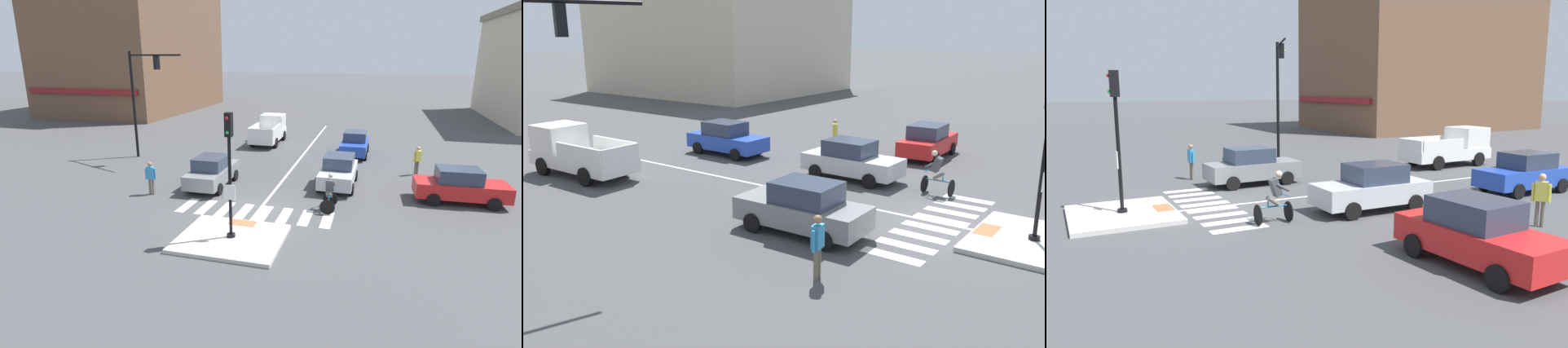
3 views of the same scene
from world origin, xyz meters
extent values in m
plane|color=#474749|center=(0.00, 0.00, 0.00)|extent=(300.00, 300.00, 0.00)
cube|color=beige|center=(0.00, -2.76, 0.07)|extent=(3.86, 3.37, 0.15)
cube|color=#DB5B38|center=(0.00, -1.43, 0.15)|extent=(1.10, 0.60, 0.01)
cylinder|color=black|center=(0.00, -2.76, 0.21)|extent=(0.32, 0.32, 0.12)
cylinder|color=black|center=(0.00, -2.76, 2.11)|extent=(0.12, 0.12, 3.68)
cube|color=white|center=(0.00, -2.84, 1.92)|extent=(0.44, 0.03, 0.56)
cube|color=black|center=(0.00, -2.76, 4.37)|extent=(0.24, 0.28, 0.84)
sphere|color=red|center=(0.00, -2.92, 4.62)|extent=(0.12, 0.12, 0.12)
sphere|color=green|center=(0.00, -2.92, 4.12)|extent=(0.12, 0.12, 0.12)
cube|color=silver|center=(-3.22, 0.17, 0.00)|extent=(0.44, 1.80, 0.01)
cube|color=silver|center=(-2.30, 0.17, 0.00)|extent=(0.44, 1.80, 0.01)
cube|color=silver|center=(-1.38, 0.17, 0.00)|extent=(0.44, 1.80, 0.01)
cube|color=silver|center=(-0.46, 0.17, 0.00)|extent=(0.44, 1.80, 0.01)
cube|color=silver|center=(0.46, 0.17, 0.00)|extent=(0.44, 1.80, 0.01)
cube|color=silver|center=(1.38, 0.17, 0.00)|extent=(0.44, 1.80, 0.01)
cube|color=silver|center=(2.30, 0.17, 0.00)|extent=(0.44, 1.80, 0.01)
cube|color=silver|center=(3.22, 0.17, 0.00)|extent=(0.44, 1.80, 0.01)
cube|color=silver|center=(0.14, 10.00, 0.00)|extent=(0.14, 28.00, 0.01)
cylinder|color=black|center=(-10.64, 7.84, 3.47)|extent=(0.18, 0.18, 6.94)
cylinder|color=black|center=(-8.47, 7.05, 6.69)|extent=(4.39, 1.67, 0.11)
cube|color=black|center=(-8.25, 6.97, 6.24)|extent=(0.35, 0.37, 0.80)
sphere|color=gold|center=(-8.19, 7.13, 6.24)|extent=(0.12, 0.12, 0.12)
cube|color=brown|center=(-24.64, 30.63, 7.53)|extent=(14.59, 21.07, 15.06)
cube|color=maroon|center=(-24.64, 19.95, 3.10)|extent=(13.13, 0.30, 0.50)
cube|color=red|center=(8.92, 4.08, 0.65)|extent=(4.17, 1.89, 0.70)
cube|color=#2D384C|center=(8.77, 4.07, 1.32)|extent=(1.97, 1.57, 0.64)
cylinder|color=black|center=(10.15, 4.97, 0.30)|extent=(0.61, 0.21, 0.60)
cylinder|color=black|center=(10.23, 3.31, 0.30)|extent=(0.61, 0.21, 0.60)
cylinder|color=black|center=(7.61, 4.86, 0.30)|extent=(0.61, 0.21, 0.60)
cylinder|color=black|center=(7.69, 3.19, 0.30)|extent=(0.61, 0.21, 0.60)
cube|color=silver|center=(3.17, 5.05, 0.65)|extent=(1.77, 4.13, 0.70)
cube|color=#2D384C|center=(3.17, 5.20, 1.32)|extent=(1.51, 1.92, 0.64)
cylinder|color=black|center=(3.98, 3.76, 0.30)|extent=(0.19, 0.60, 0.60)
cylinder|color=black|center=(2.31, 3.79, 0.30)|extent=(0.19, 0.60, 0.60)
cylinder|color=black|center=(4.02, 6.30, 0.30)|extent=(0.19, 0.60, 0.60)
cylinder|color=black|center=(2.35, 6.33, 0.30)|extent=(0.19, 0.60, 0.60)
cube|color=slate|center=(-3.21, 3.19, 0.65)|extent=(1.80, 4.14, 0.70)
cube|color=#2D384C|center=(-3.20, 3.04, 1.32)|extent=(1.53, 1.94, 0.64)
cylinder|color=black|center=(-4.07, 4.44, 0.30)|extent=(0.19, 0.60, 0.60)
cylinder|color=black|center=(-2.40, 4.48, 0.30)|extent=(0.19, 0.60, 0.60)
cylinder|color=black|center=(-4.01, 1.90, 0.30)|extent=(0.19, 0.60, 0.60)
cylinder|color=black|center=(-2.34, 1.94, 0.30)|extent=(0.19, 0.60, 0.60)
cube|color=#2347B7|center=(3.56, 12.38, 0.65)|extent=(1.76, 4.13, 0.70)
cube|color=#2D384C|center=(3.56, 12.53, 1.32)|extent=(1.51, 1.92, 0.64)
cylinder|color=black|center=(4.37, 11.10, 0.30)|extent=(0.19, 0.60, 0.60)
cylinder|color=black|center=(2.71, 11.12, 0.30)|extent=(0.19, 0.60, 0.60)
cylinder|color=black|center=(4.41, 13.64, 0.30)|extent=(0.19, 0.60, 0.60)
cylinder|color=black|center=(2.75, 13.66, 0.30)|extent=(0.19, 0.60, 0.60)
cube|color=white|center=(-3.20, 14.49, 0.68)|extent=(2.01, 5.14, 0.60)
cube|color=white|center=(-3.23, 16.09, 1.53)|extent=(1.84, 1.74, 1.10)
cube|color=#2D384C|center=(-3.25, 16.92, 1.61)|extent=(1.62, 0.12, 0.60)
cube|color=white|center=(-4.06, 13.45, 1.28)|extent=(0.18, 2.81, 0.60)
cube|color=white|center=(-2.28, 13.49, 1.28)|extent=(0.18, 2.81, 0.60)
cube|color=white|center=(-3.14, 11.99, 1.28)|extent=(1.80, 0.14, 0.60)
cylinder|color=black|center=(-4.14, 16.05, 0.38)|extent=(0.26, 0.77, 0.76)
cylinder|color=black|center=(-2.32, 16.09, 0.38)|extent=(0.26, 0.77, 0.76)
cylinder|color=black|center=(-4.08, 13.07, 0.38)|extent=(0.26, 0.77, 0.76)
cylinder|color=black|center=(-2.25, 13.11, 0.38)|extent=(0.26, 0.77, 0.76)
cylinder|color=black|center=(3.14, 1.86, 0.33)|extent=(0.66, 0.05, 0.66)
cylinder|color=black|center=(3.13, 0.81, 0.33)|extent=(0.66, 0.05, 0.66)
cylinder|color=#2370AD|center=(3.13, 1.34, 0.55)|extent=(0.06, 0.89, 0.05)
cylinder|color=#2370AD|center=(3.13, 1.16, 0.73)|extent=(0.04, 0.04, 0.30)
cylinder|color=#2370AD|center=(3.14, 1.81, 0.85)|extent=(0.44, 0.04, 0.04)
cylinder|color=#6B6051|center=(3.05, 1.32, 0.73)|extent=(0.12, 0.40, 0.33)
cylinder|color=#6B6051|center=(3.21, 1.32, 0.73)|extent=(0.12, 0.40, 0.33)
cube|color=#3F3F47|center=(3.13, 1.42, 1.16)|extent=(0.34, 0.39, 0.60)
sphere|color=beige|center=(3.13, 1.54, 1.57)|extent=(0.22, 0.22, 0.22)
cylinder|color=#3F3F47|center=(2.98, 1.60, 1.16)|extent=(0.08, 0.46, 0.31)
cylinder|color=#3F3F47|center=(3.30, 1.60, 1.16)|extent=(0.08, 0.46, 0.31)
cylinder|color=#6B6051|center=(-5.52, 1.09, 0.41)|extent=(0.12, 0.12, 0.82)
cylinder|color=#6B6051|center=(-5.68, 1.07, 0.41)|extent=(0.12, 0.12, 0.82)
cube|color=#338CBF|center=(-5.60, 1.08, 1.12)|extent=(0.39, 0.27, 0.60)
cylinder|color=#338CBF|center=(-5.37, 1.11, 1.07)|extent=(0.09, 0.09, 0.56)
cylinder|color=#338CBF|center=(-5.83, 1.05, 1.07)|extent=(0.09, 0.09, 0.56)
sphere|color=#936B4C|center=(-5.60, 1.08, 1.56)|extent=(0.22, 0.22, 0.22)
cylinder|color=#6B6051|center=(7.39, 8.47, 0.41)|extent=(0.12, 0.12, 0.82)
cylinder|color=#6B6051|center=(7.26, 8.37, 0.41)|extent=(0.12, 0.12, 0.82)
cube|color=#DBD64C|center=(7.33, 8.42, 1.12)|extent=(0.42, 0.39, 0.60)
cylinder|color=#DBD64C|center=(7.51, 8.56, 1.07)|extent=(0.09, 0.09, 0.56)
cylinder|color=#DBD64C|center=(7.15, 8.28, 1.07)|extent=(0.09, 0.09, 0.56)
sphere|color=tan|center=(7.33, 8.42, 1.56)|extent=(0.22, 0.22, 0.22)
camera|label=1|loc=(4.90, -15.79, 6.65)|focal=27.90mm
camera|label=2|loc=(-16.03, -5.60, 5.97)|focal=37.14mm
camera|label=3|loc=(17.00, -4.82, 4.22)|focal=34.04mm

